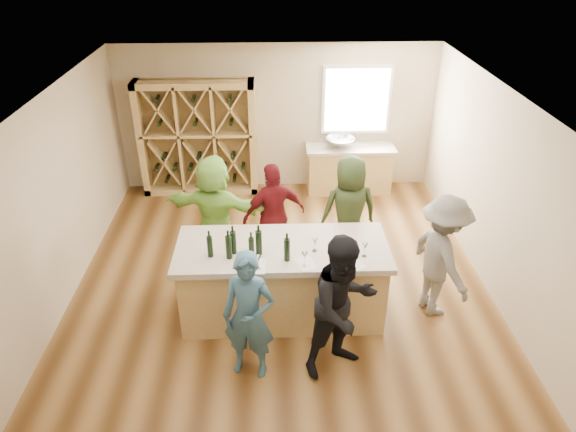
{
  "coord_description": "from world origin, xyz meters",
  "views": [
    {
      "loc": [
        -0.11,
        -5.9,
        4.68
      ],
      "look_at": [
        0.1,
        0.2,
        1.15
      ],
      "focal_mm": 32.0,
      "sensor_mm": 36.0,
      "label": 1
    }
  ],
  "objects_px": {
    "wine_bottle_c": "(233,243)",
    "wine_bottle_e": "(259,243)",
    "wine_rack": "(198,139)",
    "person_far_mid": "(274,215)",
    "tasting_counter_base": "(282,283)",
    "person_far_left": "(215,212)",
    "sink": "(340,142)",
    "wine_bottle_f": "(287,250)",
    "person_server": "(441,257)",
    "person_near_right": "(343,307)",
    "wine_bottle_a": "(210,247)",
    "person_near_left": "(249,316)",
    "wine_bottle_d": "(251,248)",
    "person_far_right": "(349,212)",
    "wine_bottle_b": "(229,247)"
  },
  "relations": [
    {
      "from": "wine_bottle_c",
      "to": "wine_bottle_e",
      "type": "height_order",
      "value": "wine_bottle_e"
    },
    {
      "from": "wine_rack",
      "to": "person_far_mid",
      "type": "distance_m",
      "value": 2.87
    },
    {
      "from": "tasting_counter_base",
      "to": "person_far_left",
      "type": "relative_size",
      "value": 1.46
    },
    {
      "from": "sink",
      "to": "wine_bottle_f",
      "type": "height_order",
      "value": "wine_bottle_f"
    },
    {
      "from": "person_server",
      "to": "person_near_right",
      "type": "bearing_deg",
      "value": 108.45
    },
    {
      "from": "tasting_counter_base",
      "to": "person_far_left",
      "type": "height_order",
      "value": "person_far_left"
    },
    {
      "from": "wine_rack",
      "to": "wine_bottle_a",
      "type": "bearing_deg",
      "value": -81.04
    },
    {
      "from": "wine_bottle_a",
      "to": "person_near_left",
      "type": "distance_m",
      "value": 1.05
    },
    {
      "from": "wine_bottle_c",
      "to": "person_server",
      "type": "height_order",
      "value": "person_server"
    },
    {
      "from": "tasting_counter_base",
      "to": "person_near_right",
      "type": "height_order",
      "value": "person_near_right"
    },
    {
      "from": "wine_rack",
      "to": "sink",
      "type": "relative_size",
      "value": 4.06
    },
    {
      "from": "sink",
      "to": "person_far_mid",
      "type": "bearing_deg",
      "value": -118.13
    },
    {
      "from": "wine_bottle_c",
      "to": "person_far_left",
      "type": "distance_m",
      "value": 1.48
    },
    {
      "from": "wine_bottle_f",
      "to": "tasting_counter_base",
      "type": "bearing_deg",
      "value": 99.46
    },
    {
      "from": "wine_bottle_d",
      "to": "wine_bottle_c",
      "type": "bearing_deg",
      "value": 157.23
    },
    {
      "from": "tasting_counter_base",
      "to": "wine_rack",
      "type": "bearing_deg",
      "value": 112.0
    },
    {
      "from": "wine_bottle_c",
      "to": "wine_bottle_d",
      "type": "distance_m",
      "value": 0.25
    },
    {
      "from": "person_far_right",
      "to": "wine_bottle_b",
      "type": "bearing_deg",
      "value": 32.92
    },
    {
      "from": "wine_bottle_a",
      "to": "wine_bottle_f",
      "type": "bearing_deg",
      "value": -7.07
    },
    {
      "from": "tasting_counter_base",
      "to": "wine_bottle_e",
      "type": "height_order",
      "value": "wine_bottle_e"
    },
    {
      "from": "person_near_left",
      "to": "person_far_left",
      "type": "bearing_deg",
      "value": 117.37
    },
    {
      "from": "wine_bottle_a",
      "to": "wine_bottle_d",
      "type": "height_order",
      "value": "wine_bottle_a"
    },
    {
      "from": "wine_bottle_b",
      "to": "wine_bottle_e",
      "type": "height_order",
      "value": "wine_bottle_e"
    },
    {
      "from": "wine_bottle_f",
      "to": "person_server",
      "type": "bearing_deg",
      "value": 8.41
    },
    {
      "from": "wine_bottle_f",
      "to": "wine_bottle_d",
      "type": "bearing_deg",
      "value": 169.15
    },
    {
      "from": "wine_bottle_d",
      "to": "person_far_mid",
      "type": "distance_m",
      "value": 1.53
    },
    {
      "from": "wine_bottle_a",
      "to": "person_server",
      "type": "height_order",
      "value": "person_server"
    },
    {
      "from": "tasting_counter_base",
      "to": "wine_bottle_a",
      "type": "xyz_separation_m",
      "value": [
        -0.89,
        -0.18,
        0.72
      ]
    },
    {
      "from": "person_far_right",
      "to": "wine_bottle_c",
      "type": "bearing_deg",
      "value": 31.59
    },
    {
      "from": "tasting_counter_base",
      "to": "wine_bottle_a",
      "type": "bearing_deg",
      "value": -168.33
    },
    {
      "from": "sink",
      "to": "person_far_mid",
      "type": "xyz_separation_m",
      "value": [
        -1.29,
        -2.41,
        -0.18
      ]
    },
    {
      "from": "sink",
      "to": "person_far_left",
      "type": "height_order",
      "value": "person_far_left"
    },
    {
      "from": "person_far_mid",
      "to": "person_far_left",
      "type": "xyz_separation_m",
      "value": [
        -0.88,
        0.03,
        0.06
      ]
    },
    {
      "from": "wine_bottle_d",
      "to": "tasting_counter_base",
      "type": "bearing_deg",
      "value": 29.73
    },
    {
      "from": "person_near_right",
      "to": "wine_bottle_f",
      "type": "relative_size",
      "value": 6.03
    },
    {
      "from": "tasting_counter_base",
      "to": "wine_bottle_e",
      "type": "bearing_deg",
      "value": -152.49
    },
    {
      "from": "wine_bottle_b",
      "to": "person_far_left",
      "type": "distance_m",
      "value": 1.57
    },
    {
      "from": "wine_bottle_c",
      "to": "person_far_right",
      "type": "xyz_separation_m",
      "value": [
        1.64,
        1.34,
        -0.35
      ]
    },
    {
      "from": "person_near_left",
      "to": "wine_bottle_e",
      "type": "bearing_deg",
      "value": 96.11
    },
    {
      "from": "wine_rack",
      "to": "person_far_left",
      "type": "bearing_deg",
      "value": -77.81
    },
    {
      "from": "wine_bottle_e",
      "to": "person_far_mid",
      "type": "distance_m",
      "value": 1.46
    },
    {
      "from": "person_server",
      "to": "sink",
      "type": "bearing_deg",
      "value": -2.92
    },
    {
      "from": "person_near_left",
      "to": "person_far_left",
      "type": "height_order",
      "value": "person_far_left"
    },
    {
      "from": "wine_bottle_b",
      "to": "wine_bottle_c",
      "type": "distance_m",
      "value": 0.12
    },
    {
      "from": "wine_bottle_d",
      "to": "person_near_right",
      "type": "distance_m",
      "value": 1.33
    },
    {
      "from": "person_far_mid",
      "to": "person_far_right",
      "type": "relative_size",
      "value": 0.94
    },
    {
      "from": "sink",
      "to": "person_far_mid",
      "type": "distance_m",
      "value": 2.74
    },
    {
      "from": "wine_bottle_d",
      "to": "person_far_left",
      "type": "xyz_separation_m",
      "value": [
        -0.59,
        1.48,
        -0.32
      ]
    },
    {
      "from": "wine_bottle_e",
      "to": "wine_bottle_a",
      "type": "bearing_deg",
      "value": -176.95
    },
    {
      "from": "wine_bottle_b",
      "to": "wine_bottle_c",
      "type": "bearing_deg",
      "value": 65.63
    }
  ]
}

